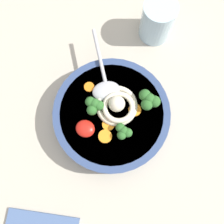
# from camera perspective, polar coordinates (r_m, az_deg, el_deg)

# --- Properties ---
(table_slab) EXTENTS (1.19, 1.19, 0.03)m
(table_slab) POSITION_cam_1_polar(r_m,az_deg,el_deg) (0.63, -2.46, -0.80)
(table_slab) COLOR #BCB29E
(table_slab) RESTS_ON ground
(soup_bowl) EXTENTS (0.25, 0.25, 0.06)m
(soup_bowl) POSITION_cam_1_polar(r_m,az_deg,el_deg) (0.59, -0.00, -0.65)
(soup_bowl) COLOR #334775
(soup_bowl) RESTS_ON table_slab
(noodle_pile) EXTENTS (0.10, 0.10, 0.04)m
(noodle_pile) POSITION_cam_1_polar(r_m,az_deg,el_deg) (0.55, 1.13, 1.38)
(noodle_pile) COLOR beige
(noodle_pile) RESTS_ON soup_bowl
(soup_spoon) EXTENTS (0.13, 0.16, 0.02)m
(soup_spoon) POSITION_cam_1_polar(r_m,az_deg,el_deg) (0.57, -1.28, 5.76)
(soup_spoon) COLOR #B7B7BC
(soup_spoon) RESTS_ON soup_bowl
(chili_sauce_dollop) EXTENTS (0.04, 0.04, 0.02)m
(chili_sauce_dollop) POSITION_cam_1_polar(r_m,az_deg,el_deg) (0.54, -5.82, -3.60)
(chili_sauce_dollop) COLOR red
(chili_sauce_dollop) RESTS_ON soup_bowl
(broccoli_floret_rear) EXTENTS (0.05, 0.04, 0.04)m
(broccoli_floret_rear) POSITION_cam_1_polar(r_m,az_deg,el_deg) (0.55, 7.99, 2.58)
(broccoli_floret_rear) COLOR #7A9E60
(broccoli_floret_rear) RESTS_ON soup_bowl
(broccoli_floret_beside_noodles) EXTENTS (0.04, 0.04, 0.03)m
(broccoli_floret_beside_noodles) POSITION_cam_1_polar(r_m,az_deg,el_deg) (0.54, -3.95, 1.29)
(broccoli_floret_beside_noodles) COLOR #7A9E60
(broccoli_floret_beside_noodles) RESTS_ON soup_bowl
(broccoli_floret_far) EXTENTS (0.04, 0.03, 0.03)m
(broccoli_floret_far) POSITION_cam_1_polar(r_m,az_deg,el_deg) (0.53, 2.46, -4.25)
(broccoli_floret_far) COLOR #7A9E60
(broccoli_floret_far) RESTS_ON soup_bowl
(carrot_slice_right) EXTENTS (0.03, 0.03, 0.01)m
(carrot_slice_right) POSITION_cam_1_polar(r_m,az_deg,el_deg) (0.55, -1.49, -5.29)
(carrot_slice_right) COLOR orange
(carrot_slice_right) RESTS_ON soup_bowl
(carrot_slice_near_spoon) EXTENTS (0.02, 0.02, 0.00)m
(carrot_slice_near_spoon) POSITION_cam_1_polar(r_m,az_deg,el_deg) (0.57, -4.97, 5.43)
(carrot_slice_near_spoon) COLOR orange
(carrot_slice_near_spoon) RESTS_ON soup_bowl
(carrot_slice_extra_a) EXTENTS (0.03, 0.03, 0.00)m
(carrot_slice_extra_a) POSITION_cam_1_polar(r_m,az_deg,el_deg) (0.55, -0.79, -2.74)
(carrot_slice_extra_a) COLOR orange
(carrot_slice_extra_a) RESTS_ON soup_bowl
(carrot_slice_front) EXTENTS (0.03, 0.03, 0.01)m
(carrot_slice_front) POSITION_cam_1_polar(r_m,az_deg,el_deg) (0.56, 4.93, 0.45)
(carrot_slice_front) COLOR orange
(carrot_slice_front) RESTS_ON soup_bowl
(drinking_glass) EXTENTS (0.08, 0.08, 0.10)m
(drinking_glass) POSITION_cam_1_polar(r_m,az_deg,el_deg) (0.66, 9.77, 18.91)
(drinking_glass) COLOR silver
(drinking_glass) RESTS_ON table_slab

